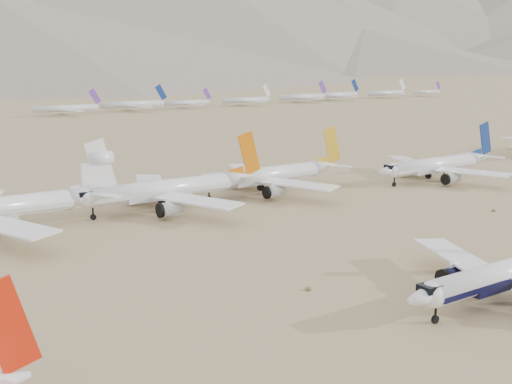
% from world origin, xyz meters
% --- Properties ---
extents(ground, '(7000.00, 7000.00, 0.00)m').
position_xyz_m(ground, '(0.00, 0.00, 0.00)').
color(ground, '#87724E').
rests_on(ground, ground).
extents(row2_navy_widebody, '(45.23, 44.23, 16.09)m').
position_xyz_m(row2_navy_widebody, '(58.05, 64.86, 4.49)').
color(row2_navy_widebody, white).
rests_on(row2_navy_widebody, ground).
extents(row2_gold_tail, '(46.60, 45.57, 16.59)m').
position_xyz_m(row2_gold_tail, '(6.69, 78.13, 4.64)').
color(row2_gold_tail, white).
rests_on(row2_gold_tail, ground).
extents(row2_orange_tail, '(48.18, 47.14, 17.19)m').
position_xyz_m(row2_orange_tail, '(-23.83, 75.50, 4.82)').
color(row2_orange_tail, white).
rests_on(row2_orange_tail, ground).
extents(distant_storage_row, '(665.46, 54.99, 15.40)m').
position_xyz_m(distant_storage_row, '(61.65, 341.79, 4.47)').
color(distant_storage_row, silver).
rests_on(distant_storage_row, ground).
extents(foothills, '(4637.50, 1395.00, 155.00)m').
position_xyz_m(foothills, '(526.68, 1100.00, 67.15)').
color(foothills, slate).
rests_on(foothills, ground).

